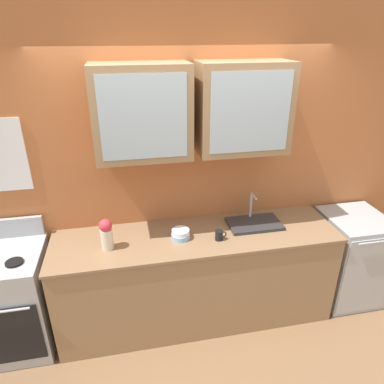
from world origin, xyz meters
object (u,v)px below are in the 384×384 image
Objects in this scene: stove_range at (12,301)px; vase at (106,234)px; sink_faucet at (254,223)px; bowl_stack at (181,234)px; dishwasher at (349,257)px; cup_near_sink at (219,235)px.

vase is at bearing -3.42° from stove_range.
stove_range is 2.27× the size of sink_faucet.
bowl_stack is at bearing -0.75° from stove_range.
vase is (-0.63, -0.03, 0.10)m from bowl_stack.
dishwasher is (1.77, 0.02, -0.51)m from bowl_stack.
bowl_stack is at bearing -172.91° from sink_faucet.
bowl_stack is 0.34m from cup_near_sink.
bowl_stack is (1.49, -0.02, 0.50)m from stove_range.
cup_near_sink reaches higher than bowl_stack.
bowl_stack reaches higher than dishwasher.
cup_near_sink is at bearing -3.53° from vase.
sink_faucet is 1.36m from vase.
bowl_stack is 0.60× the size of vase.
cup_near_sink is (1.82, -0.11, 0.51)m from stove_range.
vase reaches higher than dishwasher.
cup_near_sink is at bearing -175.77° from dishwasher.
bowl_stack is at bearing -179.50° from dishwasher.
sink_faucet is 4.78× the size of cup_near_sink.
dishwasher is (1.44, 0.11, -0.52)m from cup_near_sink.
sink_faucet is 1.16m from dishwasher.
sink_faucet reaches higher than vase.
sink_faucet reaches higher than bowl_stack.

